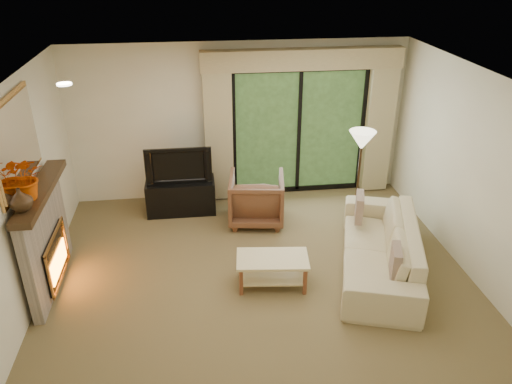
{
  "coord_description": "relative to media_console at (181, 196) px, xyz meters",
  "views": [
    {
      "loc": [
        -0.72,
        -5.32,
        3.94
      ],
      "look_at": [
        0.0,
        0.3,
        1.1
      ],
      "focal_mm": 35.0,
      "sensor_mm": 36.0,
      "label": 1
    }
  ],
  "objects": [
    {
      "name": "floor",
      "position": [
        1.01,
        -1.95,
        -0.27
      ],
      "size": [
        5.5,
        5.5,
        0.0
      ],
      "primitive_type": "plane",
      "color": "brown",
      "rests_on": "ground"
    },
    {
      "name": "ceiling",
      "position": [
        1.01,
        -1.95,
        2.33
      ],
      "size": [
        5.5,
        5.5,
        0.0
      ],
      "primitive_type": "plane",
      "rotation": [
        3.14,
        0.0,
        0.0
      ],
      "color": "white",
      "rests_on": "ground"
    },
    {
      "name": "wall_back",
      "position": [
        1.01,
        0.55,
        1.03
      ],
      "size": [
        5.0,
        0.0,
        5.0
      ],
      "primitive_type": "plane",
      "rotation": [
        1.57,
        0.0,
        0.0
      ],
      "color": "#ECE2C5",
      "rests_on": "ground"
    },
    {
      "name": "wall_front",
      "position": [
        1.01,
        -4.45,
        1.03
      ],
      "size": [
        5.0,
        0.0,
        5.0
      ],
      "primitive_type": "plane",
      "rotation": [
        -1.57,
        0.0,
        0.0
      ],
      "color": "#ECE2C5",
      "rests_on": "ground"
    },
    {
      "name": "wall_left",
      "position": [
        -1.74,
        -1.95,
        1.03
      ],
      "size": [
        0.0,
        5.0,
        5.0
      ],
      "primitive_type": "plane",
      "rotation": [
        1.57,
        0.0,
        1.57
      ],
      "color": "#ECE2C5",
      "rests_on": "ground"
    },
    {
      "name": "wall_right",
      "position": [
        3.76,
        -1.95,
        1.03
      ],
      "size": [
        0.0,
        5.0,
        5.0
      ],
      "primitive_type": "plane",
      "rotation": [
        1.57,
        0.0,
        -1.57
      ],
      "color": "#ECE2C5",
      "rests_on": "ground"
    },
    {
      "name": "fireplace",
      "position": [
        -1.62,
        -1.75,
        0.41
      ],
      "size": [
        0.24,
        1.7,
        1.37
      ],
      "primitive_type": null,
      "color": "gray",
      "rests_on": "floor"
    },
    {
      "name": "mirror",
      "position": [
        -1.7,
        -1.75,
        1.68
      ],
      "size": [
        0.07,
        1.45,
        1.02
      ],
      "primitive_type": null,
      "color": "tan",
      "rests_on": "wall_left"
    },
    {
      "name": "sliding_door",
      "position": [
        2.01,
        0.5,
        0.83
      ],
      "size": [
        2.26,
        0.1,
        2.16
      ],
      "primitive_type": null,
      "color": "black",
      "rests_on": "floor"
    },
    {
      "name": "curtain_left",
      "position": [
        0.66,
        0.39,
        0.93
      ],
      "size": [
        0.45,
        0.18,
        2.35
      ],
      "primitive_type": "cube",
      "color": "tan",
      "rests_on": "floor"
    },
    {
      "name": "curtain_right",
      "position": [
        3.36,
        0.39,
        0.93
      ],
      "size": [
        0.45,
        0.18,
        2.35
      ],
      "primitive_type": "cube",
      "color": "tan",
      "rests_on": "floor"
    },
    {
      "name": "cornice",
      "position": [
        2.01,
        0.41,
        2.05
      ],
      "size": [
        3.2,
        0.24,
        0.32
      ],
      "primitive_type": "cube",
      "color": "tan",
      "rests_on": "wall_back"
    },
    {
      "name": "media_console",
      "position": [
        0.0,
        0.0,
        0.0
      ],
      "size": [
        1.09,
        0.49,
        0.54
      ],
      "primitive_type": "cube",
      "rotation": [
        0.0,
        0.0,
        -0.0
      ],
      "color": "black",
      "rests_on": "floor"
    },
    {
      "name": "tv",
      "position": [
        0.0,
        0.0,
        0.57
      ],
      "size": [
        1.03,
        0.14,
        0.59
      ],
      "primitive_type": "imported",
      "rotation": [
        0.0,
        0.0,
        -0.0
      ],
      "color": "black",
      "rests_on": "media_console"
    },
    {
      "name": "armchair",
      "position": [
        1.17,
        -0.47,
        0.11
      ],
      "size": [
        0.94,
        0.96,
        0.77
      ],
      "primitive_type": "imported",
      "rotation": [
        0.0,
        0.0,
        3.0
      ],
      "color": "brown",
      "rests_on": "floor"
    },
    {
      "name": "sofa",
      "position": [
        2.62,
        -1.97,
        0.07
      ],
      "size": [
        1.59,
        2.55,
        0.69
      ],
      "primitive_type": "imported",
      "rotation": [
        0.0,
        0.0,
        -1.87
      ],
      "color": "#CABB8F",
      "rests_on": "floor"
    },
    {
      "name": "pillow_near",
      "position": [
        2.54,
        -2.65,
        0.31
      ],
      "size": [
        0.21,
        0.39,
        0.38
      ],
      "primitive_type": "cube",
      "rotation": [
        0.0,
        0.0,
        -0.3
      ],
      "color": "#53352C",
      "rests_on": "sofa"
    },
    {
      "name": "pillow_far",
      "position": [
        2.54,
        -1.28,
        0.31
      ],
      "size": [
        0.21,
        0.4,
        0.39
      ],
      "primitive_type": "cube",
      "rotation": [
        0.0,
        0.0,
        -0.3
      ],
      "color": "#53352C",
      "rests_on": "sofa"
    },
    {
      "name": "coffee_table",
      "position": [
        1.16,
        -2.13,
        -0.07
      ],
      "size": [
        0.95,
        0.59,
        0.4
      ],
      "primitive_type": null,
      "rotation": [
        0.0,
        0.0,
        -0.11
      ],
      "color": "beige",
      "rests_on": "floor"
    },
    {
      "name": "floor_lamp",
      "position": [
        2.72,
        -0.63,
        0.47
      ],
      "size": [
        0.48,
        0.48,
        1.48
      ],
      "primitive_type": null,
      "rotation": [
        0.0,
        0.0,
        0.26
      ],
      "color": "#F4EBC3",
      "rests_on": "floor"
    },
    {
      "name": "vase",
      "position": [
        -1.6,
        -2.29,
        1.23
      ],
      "size": [
        0.29,
        0.29,
        0.26
      ],
      "primitive_type": "imported",
      "rotation": [
        0.0,
        0.0,
        -0.21
      ],
      "color": "#362414",
      "rests_on": "fireplace"
    },
    {
      "name": "branches",
      "position": [
        -1.6,
        -2.03,
        1.36
      ],
      "size": [
        0.48,
        0.42,
        0.52
      ],
      "primitive_type": "imported",
      "rotation": [
        0.0,
        0.0,
        -0.03
      ],
      "color": "#C84606",
      "rests_on": "fireplace"
    }
  ]
}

